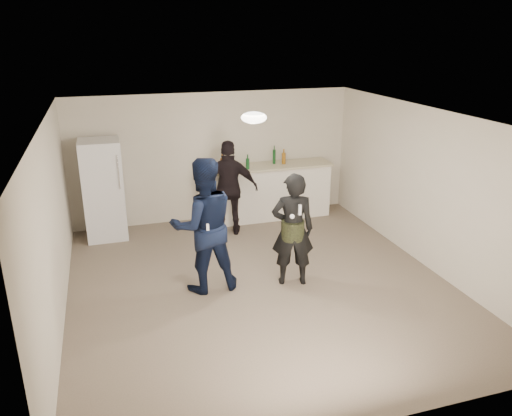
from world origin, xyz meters
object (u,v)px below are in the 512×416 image
object	(u,v)px
fridge	(103,190)
man	(204,226)
counter	(265,193)
woman	(293,230)
shaker	(224,164)
spectator	(230,188)

from	to	relation	value
fridge	man	bearing A→B (deg)	-61.56
fridge	counter	bearing A→B (deg)	1.31
counter	man	distance (m)	3.10
counter	fridge	xyz separation A→B (m)	(-3.07, -0.07, 0.38)
fridge	woman	xyz separation A→B (m)	(2.60, -2.66, -0.05)
counter	fridge	size ratio (longest dim) A/B	1.44
man	woman	world-z (taller)	man
shaker	man	xyz separation A→B (m)	(-0.93, -2.58, -0.19)
counter	spectator	distance (m)	1.11
man	woman	xyz separation A→B (m)	(1.27, -0.21, -0.13)
counter	spectator	xyz separation A→B (m)	(-0.87, -0.59, 0.35)
man	spectator	world-z (taller)	man
woman	man	bearing A→B (deg)	4.96
shaker	man	world-z (taller)	man
shaker	spectator	distance (m)	0.72
man	counter	bearing A→B (deg)	-127.02
shaker	man	size ratio (longest dim) A/B	0.09
fridge	man	world-z (taller)	man
fridge	spectator	bearing A→B (deg)	-13.29
shaker	man	bearing A→B (deg)	-109.83
spectator	fridge	bearing A→B (deg)	4.48
fridge	spectator	xyz separation A→B (m)	(2.20, -0.52, -0.02)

